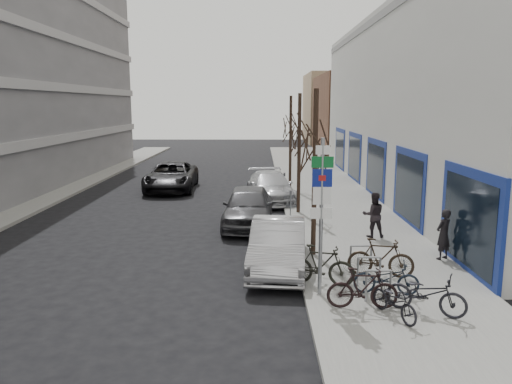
{
  "coord_description": "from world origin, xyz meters",
  "views": [
    {
      "loc": [
        0.85,
        -12.34,
        5.01
      ],
      "look_at": [
        0.71,
        4.76,
        2.0
      ],
      "focal_mm": 35.0,
      "sensor_mm": 36.0,
      "label": 1
    }
  ],
  "objects_px": {
    "meter_front": "(301,235)",
    "meter_back": "(284,182)",
    "lane_car": "(172,176)",
    "highway_sign_pole": "(321,207)",
    "parked_car_mid": "(248,207)",
    "pedestrian_far": "(373,215)",
    "bike_far_inner": "(381,257)",
    "bike_mid_inner": "(321,265)",
    "tree_mid": "(299,125)",
    "tree_far": "(291,120)",
    "bike_mid_curb": "(386,275)",
    "bike_far_curb": "(426,290)",
    "bike_near_right": "(362,288)",
    "bike_rack": "(369,268)",
    "parked_car_front": "(278,246)",
    "tree_near": "(315,133)",
    "pedestrian_near": "(443,234)",
    "parked_car_back": "(271,187)",
    "bike_near_left": "(395,298)",
    "meter_mid": "(291,202)"
  },
  "relations": [
    {
      "from": "meter_front",
      "to": "bike_far_curb",
      "type": "xyz_separation_m",
      "value": [
        2.6,
        -4.21,
        -0.19
      ]
    },
    {
      "from": "meter_front",
      "to": "meter_mid",
      "type": "bearing_deg",
      "value": 90.0
    },
    {
      "from": "pedestrian_far",
      "to": "bike_far_inner",
      "type": "bearing_deg",
      "value": 79.14
    },
    {
      "from": "parked_car_mid",
      "to": "pedestrian_far",
      "type": "distance_m",
      "value": 5.18
    },
    {
      "from": "bike_rack",
      "to": "tree_mid",
      "type": "height_order",
      "value": "tree_mid"
    },
    {
      "from": "bike_mid_inner",
      "to": "bike_far_inner",
      "type": "height_order",
      "value": "bike_far_inner"
    },
    {
      "from": "parked_car_mid",
      "to": "pedestrian_near",
      "type": "xyz_separation_m",
      "value": [
        6.3,
        -4.9,
        0.13
      ]
    },
    {
      "from": "parked_car_back",
      "to": "bike_mid_inner",
      "type": "bearing_deg",
      "value": -91.82
    },
    {
      "from": "bike_near_left",
      "to": "pedestrian_far",
      "type": "relative_size",
      "value": 0.9
    },
    {
      "from": "highway_sign_pole",
      "to": "meter_back",
      "type": "xyz_separation_m",
      "value": [
        -0.25,
        14.01,
        -1.54
      ]
    },
    {
      "from": "bike_near_left",
      "to": "bike_far_curb",
      "type": "distance_m",
      "value": 0.83
    },
    {
      "from": "bike_mid_curb",
      "to": "pedestrian_near",
      "type": "xyz_separation_m",
      "value": [
        2.53,
        2.99,
        0.3
      ]
    },
    {
      "from": "parked_car_back",
      "to": "bike_near_right",
      "type": "bearing_deg",
      "value": -89.16
    },
    {
      "from": "meter_front",
      "to": "bike_near_right",
      "type": "xyz_separation_m",
      "value": [
        1.16,
        -3.95,
        -0.24
      ]
    },
    {
      "from": "tree_mid",
      "to": "bike_mid_inner",
      "type": "distance_m",
      "value": 9.94
    },
    {
      "from": "lane_car",
      "to": "highway_sign_pole",
      "type": "bearing_deg",
      "value": -69.81
    },
    {
      "from": "meter_front",
      "to": "bike_far_curb",
      "type": "relative_size",
      "value": 0.68
    },
    {
      "from": "bike_near_right",
      "to": "bike_rack",
      "type": "bearing_deg",
      "value": -14.91
    },
    {
      "from": "bike_far_inner",
      "to": "pedestrian_near",
      "type": "bearing_deg",
      "value": -41.63
    },
    {
      "from": "bike_mid_inner",
      "to": "tree_mid",
      "type": "bearing_deg",
      "value": 14.3
    },
    {
      "from": "bike_near_right",
      "to": "lane_car",
      "type": "bearing_deg",
      "value": 26.06
    },
    {
      "from": "lane_car",
      "to": "meter_mid",
      "type": "bearing_deg",
      "value": -53.52
    },
    {
      "from": "meter_mid",
      "to": "bike_far_curb",
      "type": "xyz_separation_m",
      "value": [
        2.6,
        -9.71,
        -0.19
      ]
    },
    {
      "from": "highway_sign_pole",
      "to": "tree_near",
      "type": "distance_m",
      "value": 3.88
    },
    {
      "from": "bike_mid_curb",
      "to": "bike_far_curb",
      "type": "height_order",
      "value": "bike_far_curb"
    },
    {
      "from": "pedestrian_far",
      "to": "parked_car_front",
      "type": "bearing_deg",
      "value": 41.35
    },
    {
      "from": "highway_sign_pole",
      "to": "bike_near_left",
      "type": "height_order",
      "value": "highway_sign_pole"
    },
    {
      "from": "lane_car",
      "to": "parked_car_mid",
      "type": "bearing_deg",
      "value": -63.75
    },
    {
      "from": "bike_rack",
      "to": "meter_mid",
      "type": "height_order",
      "value": "meter_mid"
    },
    {
      "from": "parked_car_front",
      "to": "lane_car",
      "type": "distance_m",
      "value": 15.54
    },
    {
      "from": "tree_near",
      "to": "parked_car_mid",
      "type": "height_order",
      "value": "tree_near"
    },
    {
      "from": "bike_rack",
      "to": "parked_car_front",
      "type": "height_order",
      "value": "parked_car_front"
    },
    {
      "from": "tree_mid",
      "to": "tree_far",
      "type": "xyz_separation_m",
      "value": [
        0.0,
        6.5,
        0.0
      ]
    },
    {
      "from": "highway_sign_pole",
      "to": "parked_car_mid",
      "type": "height_order",
      "value": "highway_sign_pole"
    },
    {
      "from": "tree_mid",
      "to": "lane_car",
      "type": "height_order",
      "value": "tree_mid"
    },
    {
      "from": "bike_mid_curb",
      "to": "highway_sign_pole",
      "type": "bearing_deg",
      "value": 97.43
    },
    {
      "from": "bike_rack",
      "to": "bike_far_curb",
      "type": "height_order",
      "value": "bike_far_curb"
    },
    {
      "from": "bike_near_right",
      "to": "bike_mid_curb",
      "type": "distance_m",
      "value": 1.24
    },
    {
      "from": "bike_near_right",
      "to": "bike_far_curb",
      "type": "distance_m",
      "value": 1.46
    },
    {
      "from": "highway_sign_pole",
      "to": "bike_near_right",
      "type": "bearing_deg",
      "value": -45.93
    },
    {
      "from": "meter_front",
      "to": "meter_back",
      "type": "xyz_separation_m",
      "value": [
        0.0,
        11.0,
        0.0
      ]
    },
    {
      "from": "meter_back",
      "to": "bike_mid_curb",
      "type": "distance_m",
      "value": 14.15
    },
    {
      "from": "highway_sign_pole",
      "to": "bike_rack",
      "type": "xyz_separation_m",
      "value": [
        1.4,
        0.61,
        -1.8
      ]
    },
    {
      "from": "tree_near",
      "to": "bike_near_left",
      "type": "distance_m",
      "value": 6.21
    },
    {
      "from": "meter_front",
      "to": "bike_mid_curb",
      "type": "distance_m",
      "value": 3.61
    },
    {
      "from": "highway_sign_pole",
      "to": "tree_far",
      "type": "height_order",
      "value": "tree_far"
    },
    {
      "from": "meter_front",
      "to": "parked_car_mid",
      "type": "height_order",
      "value": "parked_car_mid"
    },
    {
      "from": "highway_sign_pole",
      "to": "tree_far",
      "type": "distance_m",
      "value": 16.59
    },
    {
      "from": "bike_mid_curb",
      "to": "parked_car_front",
      "type": "bearing_deg",
      "value": 56.37
    },
    {
      "from": "bike_far_curb",
      "to": "bike_near_right",
      "type": "bearing_deg",
      "value": 108.24
    }
  ]
}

